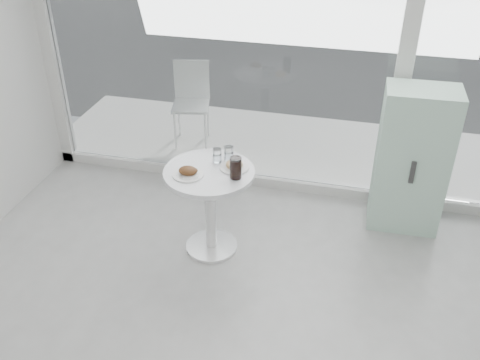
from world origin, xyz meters
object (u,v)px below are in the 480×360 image
(plate_fritter, at_px, (188,172))
(plate_donut, at_px, (234,166))
(water_tumbler_a, at_px, (217,156))
(cola_glass, at_px, (236,168))
(mint_cabinet, at_px, (412,160))
(water_tumbler_b, at_px, (229,154))
(main_table, at_px, (210,194))
(patio_chair, at_px, (192,97))

(plate_fritter, bearing_deg, plate_donut, 30.87)
(water_tumbler_a, distance_m, cola_glass, 0.29)
(mint_cabinet, bearing_deg, cola_glass, -149.74)
(mint_cabinet, relative_size, water_tumbler_a, 11.09)
(water_tumbler_b, bearing_deg, cola_glass, -63.68)
(plate_fritter, xyz_separation_m, cola_glass, (0.36, 0.05, 0.06))
(mint_cabinet, height_order, plate_fritter, mint_cabinet)
(main_table, distance_m, patio_chair, 1.93)
(water_tumbler_b, bearing_deg, plate_fritter, -129.41)
(water_tumbler_a, height_order, water_tumbler_b, water_tumbler_b)
(mint_cabinet, distance_m, water_tumbler_a, 1.68)
(plate_donut, relative_size, cola_glass, 1.34)
(water_tumbler_b, bearing_deg, water_tumbler_a, -151.56)
(plate_fritter, bearing_deg, patio_chair, 108.03)
(plate_fritter, bearing_deg, water_tumbler_a, 57.52)
(patio_chair, bearing_deg, cola_glass, -74.18)
(plate_fritter, relative_size, plate_donut, 1.04)
(plate_fritter, height_order, cola_glass, cola_glass)
(patio_chair, distance_m, plate_fritter, 1.99)
(mint_cabinet, height_order, water_tumbler_a, mint_cabinet)
(plate_donut, bearing_deg, water_tumbler_a, 159.09)
(mint_cabinet, xyz_separation_m, patio_chair, (-2.31, 1.00, -0.08))
(plate_fritter, distance_m, water_tumbler_b, 0.38)
(water_tumbler_a, bearing_deg, plate_fritter, -122.48)
(mint_cabinet, bearing_deg, water_tumbler_a, -159.23)
(plate_donut, xyz_separation_m, water_tumbler_a, (-0.16, 0.06, 0.03))
(main_table, height_order, mint_cabinet, mint_cabinet)
(main_table, distance_m, water_tumbler_b, 0.35)
(plate_donut, distance_m, water_tumbler_b, 0.13)
(main_table, bearing_deg, patio_chair, 112.73)
(main_table, relative_size, patio_chair, 0.85)
(main_table, height_order, plate_fritter, plate_fritter)
(water_tumbler_a, xyz_separation_m, cola_glass, (0.20, -0.20, 0.03))
(patio_chair, bearing_deg, plate_donut, -73.45)
(mint_cabinet, height_order, cola_glass, mint_cabinet)
(patio_chair, height_order, water_tumbler_a, patio_chair)
(main_table, xyz_separation_m, cola_glass, (0.23, -0.05, 0.30))
(plate_donut, distance_m, water_tumbler_a, 0.17)
(mint_cabinet, relative_size, water_tumbler_b, 10.23)
(plate_fritter, distance_m, cola_glass, 0.37)
(mint_cabinet, bearing_deg, plate_fritter, -154.13)
(plate_donut, bearing_deg, cola_glass, -71.62)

